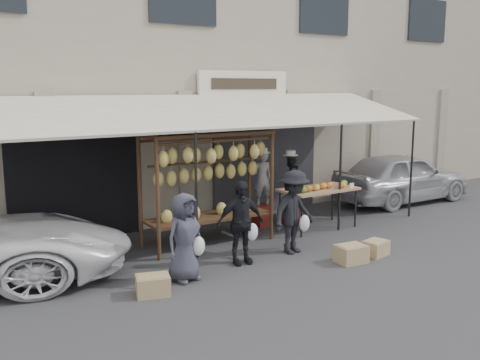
# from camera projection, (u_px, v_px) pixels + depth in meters

# --- Properties ---
(ground_plane) EXTENTS (90.00, 90.00, 0.00)m
(ground_plane) POSITION_uv_depth(u_px,v_px,m) (279.00, 265.00, 9.37)
(ground_plane) COLOR #2D2D30
(shophouse) EXTENTS (24.00, 6.15, 7.30)m
(shophouse) POSITION_uv_depth(u_px,v_px,m) (132.00, 65.00, 14.10)
(shophouse) COLOR #A59B87
(shophouse) RESTS_ON ground_plane
(awning) EXTENTS (10.00, 2.35, 2.92)m
(awning) POSITION_uv_depth(u_px,v_px,m) (213.00, 112.00, 10.81)
(awning) COLOR beige
(awning) RESTS_ON ground_plane
(banana_rack) EXTENTS (2.60, 0.90, 2.24)m
(banana_rack) POSITION_uv_depth(u_px,v_px,m) (209.00, 166.00, 10.31)
(banana_rack) COLOR #332313
(banana_rack) RESTS_ON ground_plane
(produce_table) EXTENTS (1.70, 0.90, 1.04)m
(produce_table) POSITION_uv_depth(u_px,v_px,m) (320.00, 190.00, 11.62)
(produce_table) COLOR tan
(produce_table) RESTS_ON ground_plane
(vendor_left) EXTENTS (0.49, 0.38, 1.21)m
(vendor_left) POSITION_uv_depth(u_px,v_px,m) (262.00, 178.00, 11.83)
(vendor_left) COLOR gray
(vendor_left) RESTS_ON stool_left
(vendor_right) EXTENTS (0.64, 0.54, 1.13)m
(vendor_right) POSITION_uv_depth(u_px,v_px,m) (290.00, 179.00, 12.04)
(vendor_right) COLOR black
(vendor_right) RESTS_ON stool_right
(customer_left) EXTENTS (0.79, 0.61, 1.44)m
(customer_left) POSITION_uv_depth(u_px,v_px,m) (185.00, 237.00, 8.51)
(customer_left) COLOR #373A48
(customer_left) RESTS_ON ground_plane
(customer_mid) EXTENTS (0.91, 0.48, 1.48)m
(customer_mid) POSITION_uv_depth(u_px,v_px,m) (240.00, 223.00, 9.34)
(customer_mid) COLOR black
(customer_mid) RESTS_ON ground_plane
(customer_right) EXTENTS (1.11, 0.78, 1.57)m
(customer_right) POSITION_uv_depth(u_px,v_px,m) (294.00, 212.00, 9.93)
(customer_right) COLOR black
(customer_right) RESTS_ON ground_plane
(stool_left) EXTENTS (0.40, 0.40, 0.48)m
(stool_left) POSITION_uv_depth(u_px,v_px,m) (262.00, 215.00, 11.97)
(stool_left) COLOR maroon
(stool_left) RESTS_ON ground_plane
(stool_right) EXTENTS (0.41, 0.41, 0.47)m
(stool_right) POSITION_uv_depth(u_px,v_px,m) (290.00, 213.00, 12.18)
(stool_right) COLOR maroon
(stool_right) RESTS_ON ground_plane
(crate_near_a) EXTENTS (0.55, 0.44, 0.31)m
(crate_near_a) POSITION_uv_depth(u_px,v_px,m) (351.00, 254.00, 9.49)
(crate_near_a) COLOR tan
(crate_near_a) RESTS_ON ground_plane
(crate_near_b) EXTENTS (0.52, 0.43, 0.28)m
(crate_near_b) POSITION_uv_depth(u_px,v_px,m) (375.00, 248.00, 9.88)
(crate_near_b) COLOR tan
(crate_near_b) RESTS_ON ground_plane
(crate_far) EXTENTS (0.58, 0.51, 0.30)m
(crate_far) POSITION_uv_depth(u_px,v_px,m) (153.00, 285.00, 8.01)
(crate_far) COLOR tan
(crate_far) RESTS_ON ground_plane
(sedan) EXTENTS (4.05, 1.71, 1.37)m
(sedan) POSITION_uv_depth(u_px,v_px,m) (401.00, 177.00, 14.37)
(sedan) COLOR #A6A6AC
(sedan) RESTS_ON ground_plane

